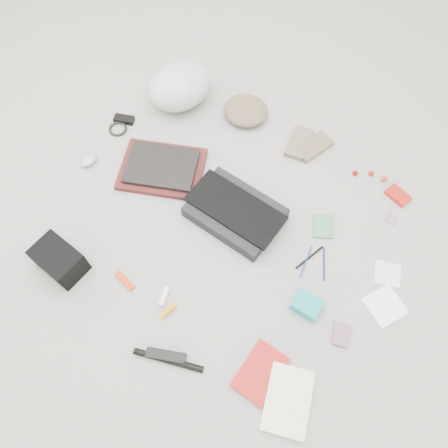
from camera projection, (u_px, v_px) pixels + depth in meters
The scene contains 33 objects.
ground_plane at pixel (224, 229), 1.91m from camera, with size 4.00×4.00×0.00m, color gray.
messenger_bag at pixel (235, 213), 1.91m from camera, with size 0.39×0.27×0.06m, color black.
bag_flap at pixel (235, 208), 1.88m from camera, with size 0.42×0.19×0.01m, color black.
laptop_sleeve at pixel (162, 169), 2.04m from camera, with size 0.38×0.29×0.03m, color #511B1A.
laptop at pixel (162, 166), 2.02m from camera, with size 0.32×0.23×0.02m, color black.
bike_helmet at pixel (180, 86), 2.16m from camera, with size 0.27×0.33×0.20m, color silver.
beanie at pixel (246, 111), 2.17m from camera, with size 0.22×0.21×0.08m, color brown.
mitten_left at pixel (299, 143), 2.11m from camera, with size 0.09×0.18×0.03m, color #756552.
mitten_right at pixel (314, 147), 2.10m from camera, with size 0.09×0.18×0.03m, color #6F5E4B.
power_brick at pixel (124, 119), 2.18m from camera, with size 0.10×0.04×0.03m, color black.
cable_coil at pixel (118, 129), 2.16m from camera, with size 0.09×0.09×0.01m, color black.
mouse at pixel (89, 161), 2.06m from camera, with size 0.05×0.09×0.03m, color #A1A2AA.
camera_bag at pixel (59, 260), 1.77m from camera, with size 0.19×0.14×0.13m, color black.
multitool at pixel (125, 281), 1.79m from camera, with size 0.10×0.03×0.02m, color red.
toiletry_tube_white at pixel (164, 296), 1.75m from camera, with size 0.02×0.02×0.08m, color white.
toiletry_tube_orange at pixel (168, 310), 1.73m from camera, with size 0.02×0.02×0.07m, color orange.
u_lock at pixel (166, 356), 1.64m from camera, with size 0.15×0.04×0.03m, color black.
bike_pump at pixel (168, 360), 1.64m from camera, with size 0.03×0.03×0.27m, color black.
book_red at pixel (260, 372), 1.62m from camera, with size 0.14×0.21×0.02m, color red.
book_white at pixel (288, 401), 1.57m from camera, with size 0.16×0.24×0.03m, color white.
notepad at pixel (323, 226), 1.91m from camera, with size 0.09×0.11×0.01m, color #427E53.
pen_blue at pixel (306, 261), 1.83m from camera, with size 0.01×0.01×0.15m, color #263B96.
pen_black at pixel (309, 257), 1.84m from camera, with size 0.01×0.01×0.16m, color black.
pen_navy at pixel (324, 264), 1.83m from camera, with size 0.01×0.01×0.15m, color navy.
accordion_wallet at pixel (307, 305), 1.72m from camera, with size 0.11×0.09×0.05m, color #109BA7.
card_deck at pixel (341, 335), 1.69m from camera, with size 0.06×0.09×0.02m, color gray.
napkin_top at pixel (388, 274), 1.81m from camera, with size 0.10×0.10×0.01m, color silver.
napkin_bottom at pixel (385, 306), 1.74m from camera, with size 0.14×0.14×0.01m, color white.
lollipop_a at pixel (355, 173), 2.03m from camera, with size 0.03×0.03×0.03m, color #9E0001.
lollipop_b at pixel (371, 173), 2.03m from camera, with size 0.03×0.03×0.03m, color #A81F03.
lollipop_c at pixel (384, 178), 2.01m from camera, with size 0.03×0.03×0.03m, color red.
altoids_tin at pixel (398, 195), 1.97m from camera, with size 0.10×0.07×0.02m, color red.
stamp_sheet at pixel (391, 219), 1.93m from camera, with size 0.04×0.05×0.00m, color #A46F84.
Camera 1 is at (0.42, -0.75, 1.70)m, focal length 35.00 mm.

